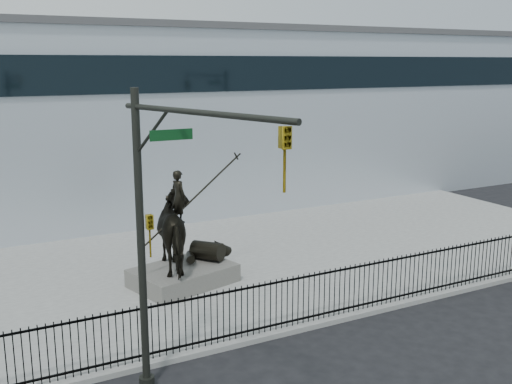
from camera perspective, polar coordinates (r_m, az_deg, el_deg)
name	(u,v)px	position (r m, az deg, el deg)	size (l,w,h in m)	color
ground	(385,330)	(17.97, 12.23, -12.77)	(120.00, 120.00, 0.00)	black
plaza	(267,259)	(23.30, 1.08, -6.36)	(30.00, 12.00, 0.15)	gray
building	(155,117)	(34.17, -9.57, 7.04)	(44.00, 14.00, 9.00)	silver
picket_fence	(360,287)	(18.50, 9.85, -8.87)	(22.10, 0.10, 1.50)	black
statue_plinth	(183,275)	(20.59, -6.94, -7.90)	(3.23, 2.22, 0.61)	#575550
equestrian_statue	(184,231)	(20.14, -6.91, -3.66)	(4.01, 3.03, 3.51)	black
traffic_signal_left	(163,231)	(12.82, -8.83, -3.67)	(1.52, 4.84, 7.00)	black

